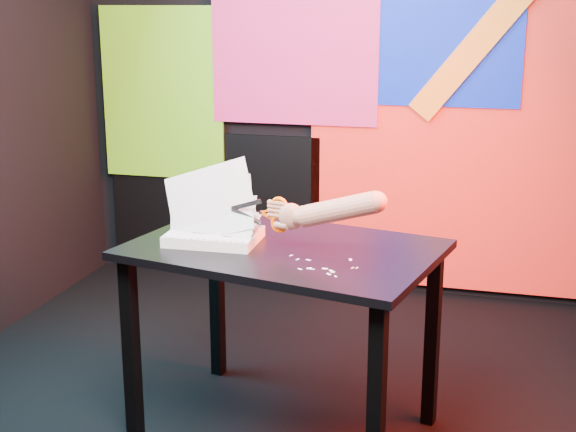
% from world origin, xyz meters
% --- Properties ---
extents(room, '(3.01, 3.01, 2.71)m').
position_xyz_m(room, '(0.00, 0.00, 1.35)').
color(room, black).
rests_on(room, ground).
extents(backdrop, '(2.88, 0.05, 2.08)m').
position_xyz_m(backdrop, '(0.06, 1.46, 0.96)').
color(backdrop, red).
rests_on(backdrop, ground).
extents(work_table, '(1.22, 0.94, 0.75)m').
position_xyz_m(work_table, '(0.14, -0.20, 0.65)').
color(work_table, black).
rests_on(work_table, ground).
extents(printout_stack, '(0.39, 0.26, 0.32)m').
position_xyz_m(printout_stack, '(-0.13, -0.22, 0.78)').
color(printout_stack, '#EAECCC').
rests_on(printout_stack, work_table).
extents(scissors, '(0.23, 0.06, 0.13)m').
position_xyz_m(scissors, '(0.12, -0.23, 0.88)').
color(scissors, '#BBBBBB').
rests_on(scissors, printout_stack).
extents(hand_forearm, '(0.44, 0.14, 0.18)m').
position_xyz_m(hand_forearm, '(0.33, -0.28, 0.92)').
color(hand_forearm, '#A47A5A').
rests_on(hand_forearm, work_table).
extents(paper_clippings, '(0.26, 0.20, 0.00)m').
position_xyz_m(paper_clippings, '(0.34, -0.40, 0.75)').
color(paper_clippings, white).
rests_on(paper_clippings, work_table).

